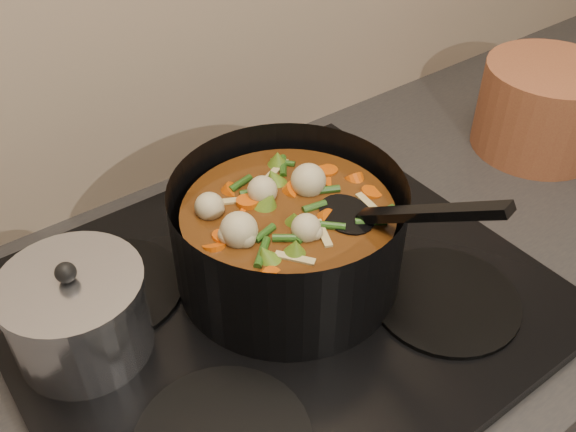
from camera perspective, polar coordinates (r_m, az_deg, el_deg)
stovetop at (r=0.80m, az=-1.00°, el=-7.51°), size 0.62×0.54×0.03m
stockpot at (r=0.78m, az=0.05°, el=-1.80°), size 0.29×0.37×0.21m
saucepan at (r=0.74m, az=-18.13°, el=-8.26°), size 0.16×0.16×0.13m
terracotta_crock at (r=1.13m, az=21.73°, el=8.91°), size 0.25×0.25×0.14m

